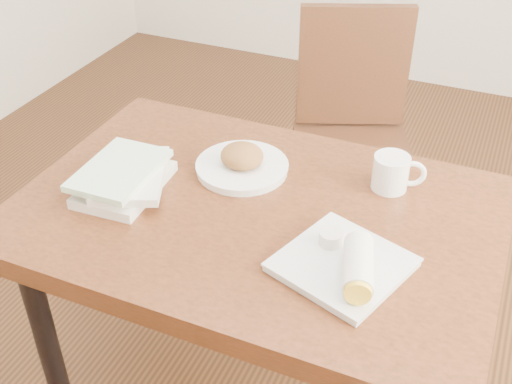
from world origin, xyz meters
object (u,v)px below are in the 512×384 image
at_px(table, 256,235).
at_px(book_stack, 125,178).
at_px(chair_far, 352,125).
at_px(plate_scone, 242,163).
at_px(coffee_mug, 392,172).
at_px(plate_burrito, 347,264).

relative_size(table, book_stack, 4.01).
relative_size(chair_far, plate_scone, 3.83).
height_order(table, plate_scone, plate_scone).
bearing_deg(coffee_mug, chair_far, 113.12).
height_order(table, book_stack, book_stack).
distance_m(table, plate_burrito, 0.33).
xyz_separation_m(chair_far, book_stack, (-0.35, -0.91, 0.24)).
relative_size(table, plate_burrito, 3.69).
bearing_deg(book_stack, coffee_mug, 23.72).
xyz_separation_m(plate_scone, plate_burrito, (0.37, -0.28, 0.00)).
distance_m(table, coffee_mug, 0.38).
relative_size(table, chair_far, 1.24).
bearing_deg(table, plate_burrito, -26.85).
bearing_deg(chair_far, plate_burrito, -75.31).
distance_m(plate_scone, coffee_mug, 0.39).
height_order(table, plate_burrito, plate_burrito).
bearing_deg(table, chair_far, 89.11).
distance_m(chair_far, coffee_mug, 0.73).
bearing_deg(coffee_mug, plate_scone, -168.20).
xyz_separation_m(table, coffee_mug, (0.28, 0.22, 0.13)).
xyz_separation_m(chair_far, plate_scone, (-0.11, -0.71, 0.23)).
xyz_separation_m(plate_scone, coffee_mug, (0.38, 0.08, 0.02)).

